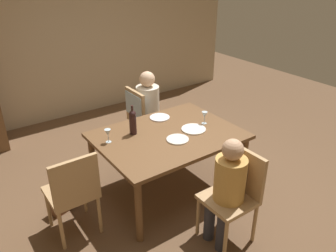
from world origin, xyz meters
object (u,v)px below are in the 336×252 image
dining_table (168,140)px  dinner_plate_guest_right (194,129)px  person_woman_host (150,105)px  handbag (63,202)px  wine_glass_near_left (108,133)px  chair_left_end (73,190)px  chair_far_right (140,112)px  dinner_plate_host (160,117)px  chair_near (235,190)px  dinner_plate_guest_left (178,139)px  wine_glass_centre (205,115)px  person_man_bearded (227,185)px  wine_bottle_tall_green (133,121)px

dining_table → dinner_plate_guest_right: 0.32m
dining_table → person_woman_host: bearing=68.9°
handbag → dinner_plate_guest_right: bearing=-16.5°
wine_glass_near_left → handbag: size_ratio=0.53×
chair_left_end → dining_table: bearing=4.3°
chair_far_right → dinner_plate_host: bearing=-6.1°
chair_far_right → dinner_plate_host: chair_far_right is taller
chair_near → dinner_plate_guest_left: size_ratio=3.83×
dining_table → wine_glass_near_left: wine_glass_near_left is taller
wine_glass_centre → handbag: size_ratio=0.53×
wine_glass_centre → wine_glass_near_left: bearing=167.7°
chair_left_end → wine_glass_near_left: chair_left_end is taller
dining_table → chair_left_end: bearing=-175.7°
person_man_bearded → wine_bottle_tall_green: (-0.28, 1.19, 0.25)m
person_woman_host → dinner_plate_guest_right: 1.05m
wine_glass_near_left → handbag: wine_glass_near_left is taller
chair_far_right → dinner_plate_host: (-0.06, -0.56, 0.15)m
person_woman_host → handbag: (-1.52, -0.61, -0.55)m
wine_glass_near_left → wine_glass_centre: size_ratio=1.00×
chair_left_end → wine_glass_centre: size_ratio=6.17×
chair_left_end → wine_glass_near_left: size_ratio=6.17×
dinner_plate_guest_left → dinner_plate_guest_right: 0.30m
chair_near → handbag: size_ratio=3.29×
person_woman_host → handbag: bearing=-68.1°
dining_table → chair_far_right: bearing=77.0°
chair_far_right → wine_glass_near_left: size_ratio=6.17×
wine_glass_near_left → wine_glass_centre: (1.11, -0.24, 0.00)m
wine_glass_near_left → dinner_plate_guest_right: (0.91, -0.30, -0.10)m
person_woman_host → wine_glass_near_left: size_ratio=7.69×
wine_glass_centre → dinner_plate_host: 0.55m
wine_glass_centre → dinner_plate_host: bearing=128.2°
wine_glass_centre → dinner_plate_guest_right: wine_glass_centre is taller
person_woman_host → wine_glass_near_left: (-0.99, -0.74, 0.18)m
person_man_bearded → handbag: (-1.12, 1.31, -0.53)m
dining_table → person_man_bearded: size_ratio=1.40×
chair_near → wine_bottle_tall_green: wine_bottle_tall_green is taller
chair_far_right → chair_left_end: same height
wine_glass_near_left → chair_near: bearing=-59.2°
dining_table → handbag: dining_table is taller
wine_bottle_tall_green → dining_table: bearing=-37.3°
wine_glass_near_left → handbag: bearing=166.0°
person_woman_host → dinner_plate_guest_left: 1.19m
chair_near → dinner_plate_guest_right: size_ratio=3.34×
dinner_plate_host → dinner_plate_guest_left: (-0.16, -0.57, 0.00)m
dinner_plate_host → dinner_plate_guest_left: bearing=-105.3°
person_woman_host → chair_left_end: bearing=-55.4°
dinner_plate_guest_left → wine_glass_centre: bearing=15.9°
chair_far_right → chair_near: (-0.13, -1.92, -0.06)m
dinner_plate_host → dinner_plate_guest_right: same height
chair_near → dining_table: bearing=5.2°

